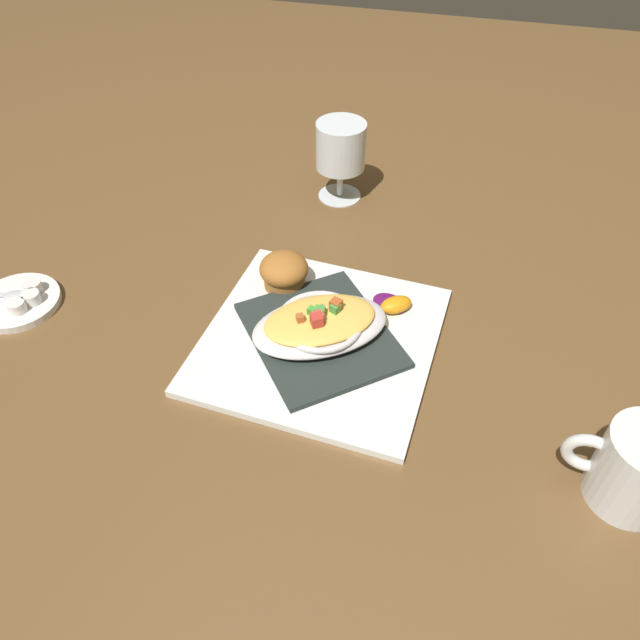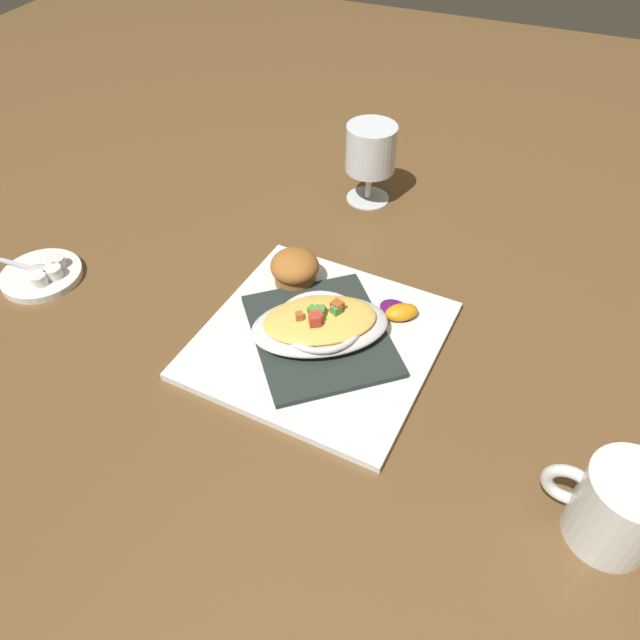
{
  "view_description": "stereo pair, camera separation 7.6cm",
  "coord_description": "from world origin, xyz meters",
  "px_view_note": "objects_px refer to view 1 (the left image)",
  "views": [
    {
      "loc": [
        -0.14,
        0.52,
        0.57
      ],
      "look_at": [
        0.0,
        0.0,
        0.04
      ],
      "focal_mm": 34.03,
      "sensor_mm": 36.0,
      "label": 1
    },
    {
      "loc": [
        -0.21,
        0.5,
        0.57
      ],
      "look_at": [
        0.0,
        0.0,
        0.04
      ],
      "focal_mm": 34.03,
      "sensor_mm": 36.0,
      "label": 2
    }
  ],
  "objects_px": {
    "stemmed_glass": "(341,150)",
    "coffee_mug": "(635,472)",
    "gratin_dish": "(320,323)",
    "creamer_cup_0": "(17,307)",
    "muffin": "(284,271)",
    "creamer_cup_1": "(32,298)",
    "creamer_cup_2": "(33,287)",
    "square_plate": "(320,339)",
    "orange_garnish": "(394,304)",
    "spoon": "(12,297)",
    "creamer_saucer": "(18,302)"
  },
  "relations": [
    {
      "from": "stemmed_glass",
      "to": "spoon",
      "type": "distance_m",
      "value": 0.53
    },
    {
      "from": "creamer_cup_0",
      "to": "creamer_saucer",
      "type": "bearing_deg",
      "value": -48.9
    },
    {
      "from": "creamer_cup_2",
      "to": "creamer_cup_0",
      "type": "bearing_deg",
      "value": 92.67
    },
    {
      "from": "stemmed_glass",
      "to": "creamer_cup_2",
      "type": "distance_m",
      "value": 0.5
    },
    {
      "from": "coffee_mug",
      "to": "stemmed_glass",
      "type": "relative_size",
      "value": 0.89
    },
    {
      "from": "orange_garnish",
      "to": "creamer_cup_2",
      "type": "relative_size",
      "value": 2.69
    },
    {
      "from": "creamer_cup_1",
      "to": "creamer_saucer",
      "type": "bearing_deg",
      "value": 2.67
    },
    {
      "from": "gratin_dish",
      "to": "creamer_saucer",
      "type": "distance_m",
      "value": 0.42
    },
    {
      "from": "creamer_cup_2",
      "to": "square_plate",
      "type": "bearing_deg",
      "value": -177.84
    },
    {
      "from": "orange_garnish",
      "to": "creamer_saucer",
      "type": "relative_size",
      "value": 0.57
    },
    {
      "from": "muffin",
      "to": "creamer_cup_0",
      "type": "bearing_deg",
      "value": 23.13
    },
    {
      "from": "coffee_mug",
      "to": "spoon",
      "type": "relative_size",
      "value": 1.34
    },
    {
      "from": "stemmed_glass",
      "to": "muffin",
      "type": "bearing_deg",
      "value": 85.74
    },
    {
      "from": "orange_garnish",
      "to": "creamer_cup_0",
      "type": "relative_size",
      "value": 2.69
    },
    {
      "from": "square_plate",
      "to": "orange_garnish",
      "type": "relative_size",
      "value": 4.47
    },
    {
      "from": "muffin",
      "to": "creamer_cup_1",
      "type": "height_order",
      "value": "muffin"
    },
    {
      "from": "orange_garnish",
      "to": "creamer_cup_1",
      "type": "xyz_separation_m",
      "value": [
        0.48,
        0.11,
        0.0
      ]
    },
    {
      "from": "square_plate",
      "to": "creamer_cup_1",
      "type": "relative_size",
      "value": 12.02
    },
    {
      "from": "coffee_mug",
      "to": "creamer_saucer",
      "type": "bearing_deg",
      "value": -6.96
    },
    {
      "from": "square_plate",
      "to": "gratin_dish",
      "type": "xyz_separation_m",
      "value": [
        -0.0,
        0.0,
        0.03
      ]
    },
    {
      "from": "square_plate",
      "to": "creamer_cup_0",
      "type": "xyz_separation_m",
      "value": [
        0.4,
        0.06,
        0.01
      ]
    },
    {
      "from": "square_plate",
      "to": "orange_garnish",
      "type": "distance_m",
      "value": 0.11
    },
    {
      "from": "stemmed_glass",
      "to": "creamer_saucer",
      "type": "bearing_deg",
      "value": 45.87
    },
    {
      "from": "muffin",
      "to": "creamer_cup_2",
      "type": "xyz_separation_m",
      "value": [
        0.33,
        0.1,
        -0.02
      ]
    },
    {
      "from": "gratin_dish",
      "to": "square_plate",
      "type": "bearing_deg",
      "value": -35.31
    },
    {
      "from": "orange_garnish",
      "to": "square_plate",
      "type": "bearing_deg",
      "value": 42.66
    },
    {
      "from": "orange_garnish",
      "to": "creamer_cup_1",
      "type": "height_order",
      "value": "orange_garnish"
    },
    {
      "from": "gratin_dish",
      "to": "orange_garnish",
      "type": "height_order",
      "value": "gratin_dish"
    },
    {
      "from": "muffin",
      "to": "spoon",
      "type": "distance_m",
      "value": 0.37
    },
    {
      "from": "stemmed_glass",
      "to": "coffee_mug",
      "type": "bearing_deg",
      "value": 131.1
    },
    {
      "from": "creamer_saucer",
      "to": "creamer_cup_0",
      "type": "height_order",
      "value": "creamer_cup_0"
    },
    {
      "from": "gratin_dish",
      "to": "coffee_mug",
      "type": "distance_m",
      "value": 0.38
    },
    {
      "from": "creamer_saucer",
      "to": "spoon",
      "type": "relative_size",
      "value": 1.3
    },
    {
      "from": "square_plate",
      "to": "stemmed_glass",
      "type": "distance_m",
      "value": 0.35
    },
    {
      "from": "gratin_dish",
      "to": "creamer_cup_0",
      "type": "relative_size",
      "value": 8.53
    },
    {
      "from": "square_plate",
      "to": "spoon",
      "type": "xyz_separation_m",
      "value": [
        0.42,
        0.04,
        0.01
      ]
    },
    {
      "from": "creamer_cup_0",
      "to": "creamer_cup_1",
      "type": "relative_size",
      "value": 1.0
    },
    {
      "from": "square_plate",
      "to": "creamer_saucer",
      "type": "relative_size",
      "value": 2.53
    },
    {
      "from": "coffee_mug",
      "to": "creamer_cup_1",
      "type": "xyz_separation_m",
      "value": [
        0.75,
        -0.1,
        -0.02
      ]
    },
    {
      "from": "square_plate",
      "to": "creamer_cup_1",
      "type": "distance_m",
      "value": 0.4
    },
    {
      "from": "creamer_cup_0",
      "to": "creamer_cup_1",
      "type": "height_order",
      "value": "same"
    },
    {
      "from": "orange_garnish",
      "to": "creamer_cup_2",
      "type": "height_order",
      "value": "orange_garnish"
    },
    {
      "from": "muffin",
      "to": "creamer_cup_1",
      "type": "distance_m",
      "value": 0.34
    },
    {
      "from": "muffin",
      "to": "creamer_cup_2",
      "type": "bearing_deg",
      "value": 16.89
    },
    {
      "from": "square_plate",
      "to": "gratin_dish",
      "type": "distance_m",
      "value": 0.03
    },
    {
      "from": "spoon",
      "to": "creamer_cup_0",
      "type": "bearing_deg",
      "value": 138.15
    },
    {
      "from": "muffin",
      "to": "spoon",
      "type": "relative_size",
      "value": 0.77
    },
    {
      "from": "creamer_cup_1",
      "to": "stemmed_glass",
      "type": "bearing_deg",
      "value": -132.14
    },
    {
      "from": "creamer_cup_0",
      "to": "creamer_cup_2",
      "type": "relative_size",
      "value": 1.0
    },
    {
      "from": "creamer_cup_0",
      "to": "square_plate",
      "type": "bearing_deg",
      "value": -172.17
    }
  ]
}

